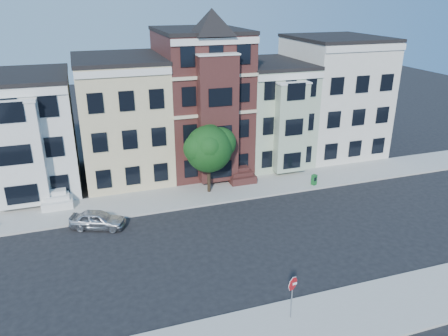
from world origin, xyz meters
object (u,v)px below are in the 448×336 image
object	(u,v)px
street_tree	(209,152)
newspaper_box	(314,180)
parked_car	(98,220)
stop_sign	(292,295)

from	to	relation	value
street_tree	newspaper_box	distance (m)	9.30
street_tree	parked_car	xyz separation A→B (m)	(-8.85, -2.99, -2.89)
street_tree	parked_car	size ratio (longest dim) A/B	1.80
street_tree	newspaper_box	xyz separation A→B (m)	(8.69, -1.49, -2.94)
parked_car	stop_sign	size ratio (longest dim) A/B	1.40
street_tree	newspaper_box	world-z (taller)	street_tree
newspaper_box	stop_sign	xyz separation A→B (m)	(-9.17, -13.96, 0.90)
street_tree	parked_car	bearing A→B (deg)	-161.31
parked_car	stop_sign	bearing A→B (deg)	-124.01
newspaper_box	stop_sign	distance (m)	16.73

